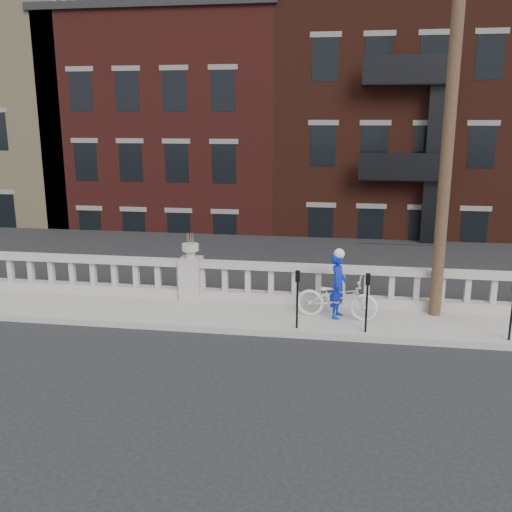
{
  "coord_description": "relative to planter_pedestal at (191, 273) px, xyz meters",
  "views": [
    {
      "loc": [
        3.93,
        -10.08,
        4.87
      ],
      "look_at": [
        1.85,
        3.2,
        1.55
      ],
      "focal_mm": 40.0,
      "sensor_mm": 36.0,
      "label": 1
    }
  ],
  "objects": [
    {
      "name": "ground",
      "position": [
        0.0,
        -3.95,
        -0.83
      ],
      "size": [
        120.0,
        120.0,
        0.0
      ],
      "primitive_type": "plane",
      "color": "black",
      "rests_on": "ground"
    },
    {
      "name": "sidewalk",
      "position": [
        0.0,
        -0.95,
        -0.76
      ],
      "size": [
        32.0,
        2.2,
        0.15
      ],
      "primitive_type": "cube",
      "color": "#9C9991",
      "rests_on": "ground"
    },
    {
      "name": "balustrade",
      "position": [
        0.0,
        0.0,
        -0.19
      ],
      "size": [
        28.0,
        0.34,
        1.03
      ],
      "color": "#9C9991",
      "rests_on": "sidewalk"
    },
    {
      "name": "planter_pedestal",
      "position": [
        0.0,
        0.0,
        0.0
      ],
      "size": [
        0.55,
        0.55,
        1.76
      ],
      "color": "#9C9991",
      "rests_on": "sidewalk"
    },
    {
      "name": "lower_level",
      "position": [
        0.56,
        19.09,
        1.8
      ],
      "size": [
        80.0,
        44.0,
        20.8
      ],
      "color": "#605E59",
      "rests_on": "ground"
    },
    {
      "name": "utility_pole",
      "position": [
        6.2,
        -0.35,
        4.41
      ],
      "size": [
        1.6,
        0.28,
        10.0
      ],
      "color": "#422D1E",
      "rests_on": "sidewalk"
    },
    {
      "name": "parking_meter_b",
      "position": [
        2.96,
        -1.8,
        0.17
      ],
      "size": [
        0.1,
        0.09,
        1.36
      ],
      "color": "black",
      "rests_on": "sidewalk"
    },
    {
      "name": "parking_meter_c",
      "position": [
        4.5,
        -1.8,
        0.17
      ],
      "size": [
        0.1,
        0.09,
        1.36
      ],
      "color": "black",
      "rests_on": "sidewalk"
    },
    {
      "name": "bicycle",
      "position": [
        3.84,
        -0.99,
        -0.17
      ],
      "size": [
        2.01,
        0.93,
        1.02
      ],
      "primitive_type": "imported",
      "rotation": [
        0.0,
        0.0,
        1.44
      ],
      "color": "silver",
      "rests_on": "sidewalk"
    },
    {
      "name": "cyclist",
      "position": [
        3.85,
        -0.91,
        0.11
      ],
      "size": [
        0.49,
        0.64,
        1.58
      ],
      "primitive_type": "imported",
      "rotation": [
        0.0,
        0.0,
        1.36
      ],
      "color": "#0B21AE",
      "rests_on": "sidewalk"
    }
  ]
}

